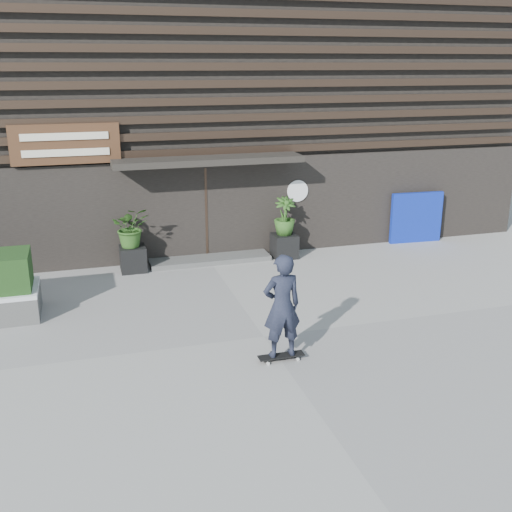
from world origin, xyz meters
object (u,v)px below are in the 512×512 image
object	(u,v)px
planter_pot_right	(284,246)
blue_tarp	(416,218)
planter_pot_left	(133,259)
skateboarder	(282,307)

from	to	relation	value
planter_pot_right	blue_tarp	distance (m)	3.95
planter_pot_right	blue_tarp	world-z (taller)	blue_tarp
planter_pot_left	skateboarder	bearing A→B (deg)	-70.42
planter_pot_left	planter_pot_right	xyz separation A→B (m)	(3.80, 0.00, 0.00)
blue_tarp	skateboarder	distance (m)	8.12
planter_pot_left	skateboarder	size ratio (longest dim) A/B	0.32
planter_pot_left	planter_pot_right	bearing A→B (deg)	0.00
planter_pot_left	blue_tarp	size ratio (longest dim) A/B	0.41
planter_pot_right	blue_tarp	size ratio (longest dim) A/B	0.41
blue_tarp	skateboarder	world-z (taller)	skateboarder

